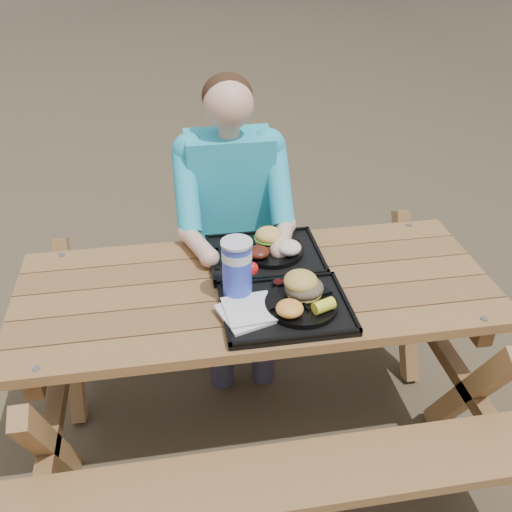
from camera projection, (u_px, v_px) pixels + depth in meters
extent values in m
plane|color=#999999|center=(256.00, 421.00, 2.56)|extent=(60.00, 60.00, 0.00)
cube|color=black|center=(286.00, 309.00, 2.01)|extent=(0.45, 0.35, 0.02)
cube|color=black|center=(265.00, 256.00, 2.31)|extent=(0.45, 0.35, 0.02)
cylinder|color=black|center=(301.00, 304.00, 2.01)|extent=(0.26, 0.26, 0.02)
cylinder|color=black|center=(272.00, 250.00, 2.31)|extent=(0.26, 0.26, 0.02)
cube|color=silver|center=(247.00, 312.00, 1.97)|extent=(0.22, 0.22, 0.02)
cylinder|color=#1C32D5|center=(237.00, 270.00, 2.02)|extent=(0.11, 0.11, 0.21)
cylinder|color=#320605|center=(278.00, 284.00, 2.10)|extent=(0.04, 0.04, 0.03)
cylinder|color=#C78816|center=(294.00, 281.00, 2.12)|extent=(0.05, 0.05, 0.03)
ellipsoid|color=#F6A540|center=(290.00, 309.00, 1.93)|extent=(0.10, 0.10, 0.05)
cube|color=black|center=(221.00, 257.00, 2.28)|extent=(0.04, 0.16, 0.01)
ellipsoid|color=#521910|center=(258.00, 252.00, 2.24)|extent=(0.09, 0.09, 0.04)
ellipsoid|color=silver|center=(289.00, 248.00, 2.26)|extent=(0.10, 0.10, 0.05)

